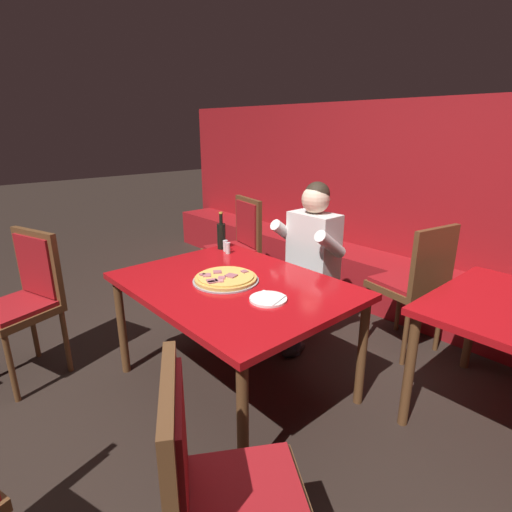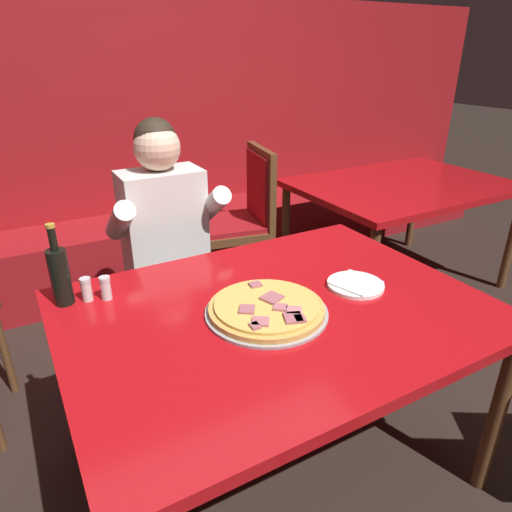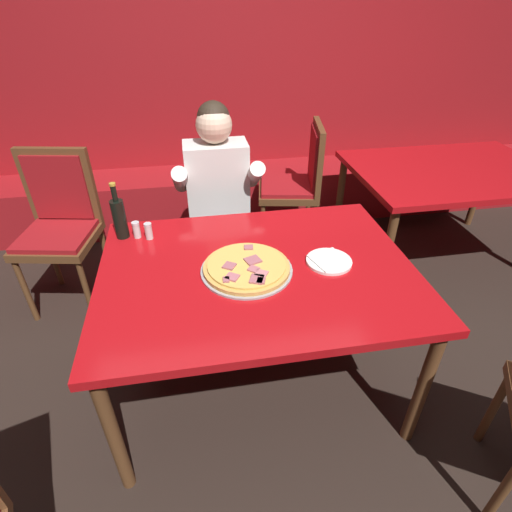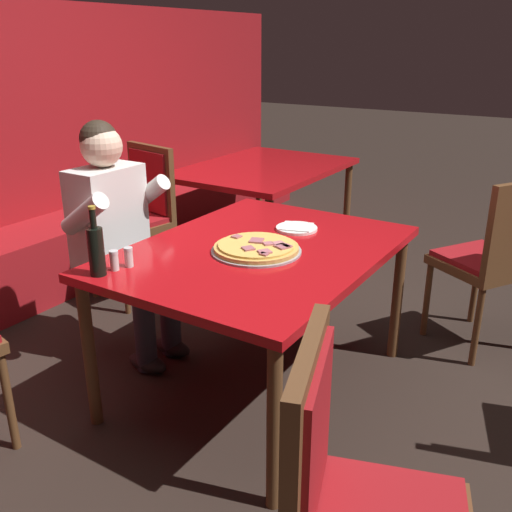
{
  "view_description": "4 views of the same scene",
  "coord_description": "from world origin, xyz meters",
  "views": [
    {
      "loc": [
        1.8,
        -1.42,
        1.66
      ],
      "look_at": [
        -0.01,
        0.2,
        0.87
      ],
      "focal_mm": 28.0,
      "sensor_mm": 36.0,
      "label": 1
    },
    {
      "loc": [
        -0.72,
        -1.14,
        1.55
      ],
      "look_at": [
        -0.01,
        0.13,
        0.88
      ],
      "focal_mm": 32.0,
      "sensor_mm": 36.0,
      "label": 2
    },
    {
      "loc": [
        -0.26,
        -1.45,
        1.79
      ],
      "look_at": [
        0.01,
        0.06,
        0.76
      ],
      "focal_mm": 28.0,
      "sensor_mm": 36.0,
      "label": 3
    },
    {
      "loc": [
        -2.1,
        -1.31,
        1.64
      ],
      "look_at": [
        -0.01,
        0.01,
        0.7
      ],
      "focal_mm": 40.0,
      "sensor_mm": 36.0,
      "label": 4
    }
  ],
  "objects": [
    {
      "name": "dining_chair_far_right",
      "position": [
        0.54,
        1.28,
        0.6
      ],
      "size": [
        0.51,
        0.51,
        1.01
      ],
      "color": "brown",
      "rests_on": "ground_plane"
    },
    {
      "name": "booth_wall_panel",
      "position": [
        0.0,
        2.18,
        0.95
      ],
      "size": [
        6.8,
        0.16,
        1.9
      ],
      "primitive_type": "cube",
      "color": "maroon",
      "rests_on": "ground_plane"
    },
    {
      "name": "plate_white_paper",
      "position": [
        0.33,
        -0.02,
        0.75
      ],
      "size": [
        0.21,
        0.21,
        0.02
      ],
      "color": "white",
      "rests_on": "main_dining_table"
    },
    {
      "name": "booth_bench",
      "position": [
        0.0,
        1.86,
        0.23
      ],
      "size": [
        6.46,
        0.48,
        0.46
      ],
      "primitive_type": "cube",
      "color": "maroon",
      "rests_on": "ground_plane"
    },
    {
      "name": "main_dining_table",
      "position": [
        0.0,
        0.0,
        0.68
      ],
      "size": [
        1.42,
        1.06,
        0.74
      ],
      "color": "brown",
      "rests_on": "ground_plane"
    },
    {
      "name": "beer_bottle",
      "position": [
        -0.62,
        0.38,
        0.85
      ],
      "size": [
        0.07,
        0.07,
        0.29
      ],
      "color": "black",
      "rests_on": "main_dining_table"
    },
    {
      "name": "diner_seated_blue_shirt",
      "position": [
        -0.1,
        0.78,
        0.71
      ],
      "size": [
        0.53,
        0.53,
        1.27
      ],
      "color": "black",
      "rests_on": "ground_plane"
    },
    {
      "name": "background_dining_table",
      "position": [
        1.57,
        0.94,
        0.67
      ],
      "size": [
        1.39,
        0.99,
        0.74
      ],
      "color": "brown",
      "rests_on": "ground_plane"
    },
    {
      "name": "pizza",
      "position": [
        -0.05,
        -0.02,
        0.76
      ],
      "size": [
        0.41,
        0.41,
        0.05
      ],
      "color": "#9E9EA3",
      "rests_on": "main_dining_table"
    },
    {
      "name": "ground_plane",
      "position": [
        0.0,
        0.0,
        0.0
      ],
      "size": [
        24.0,
        24.0,
        0.0
      ],
      "primitive_type": "plane",
      "color": "black"
    },
    {
      "name": "shaker_red_pepper_flakes",
      "position": [
        -0.55,
        0.36,
        0.78
      ],
      "size": [
        0.04,
        0.04,
        0.09
      ],
      "color": "silver",
      "rests_on": "main_dining_table"
    },
    {
      "name": "shaker_parmesan",
      "position": [
        -0.49,
        0.34,
        0.78
      ],
      "size": [
        0.04,
        0.04,
        0.09
      ],
      "color": "silver",
      "rests_on": "main_dining_table"
    }
  ]
}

